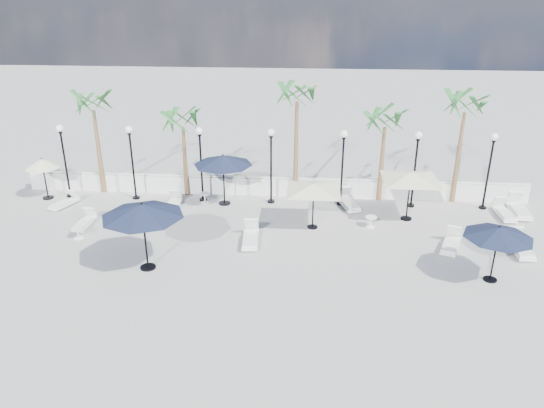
# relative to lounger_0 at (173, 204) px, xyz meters

# --- Properties ---
(ground) EXTENTS (100.00, 100.00, 0.00)m
(ground) POSITION_rel_lounger_0_xyz_m (4.78, -5.46, -0.22)
(ground) COLOR #9A9A95
(ground) RESTS_ON ground
(balustrade) EXTENTS (26.00, 0.30, 1.01)m
(balustrade) POSITION_rel_lounger_0_xyz_m (4.78, 2.04, 0.25)
(balustrade) COLOR silver
(balustrade) RESTS_ON ground
(lamppost_0) EXTENTS (0.36, 0.36, 3.84)m
(lamppost_0) POSITION_rel_lounger_0_xyz_m (-5.72, 1.04, 2.27)
(lamppost_0) COLOR black
(lamppost_0) RESTS_ON ground
(lamppost_1) EXTENTS (0.36, 0.36, 3.84)m
(lamppost_1) POSITION_rel_lounger_0_xyz_m (-2.22, 1.04, 2.27)
(lamppost_1) COLOR black
(lamppost_1) RESTS_ON ground
(lamppost_2) EXTENTS (0.36, 0.36, 3.84)m
(lamppost_2) POSITION_rel_lounger_0_xyz_m (1.28, 1.04, 2.27)
(lamppost_2) COLOR black
(lamppost_2) RESTS_ON ground
(lamppost_3) EXTENTS (0.36, 0.36, 3.84)m
(lamppost_3) POSITION_rel_lounger_0_xyz_m (4.78, 1.04, 2.27)
(lamppost_3) COLOR black
(lamppost_3) RESTS_ON ground
(lamppost_4) EXTENTS (0.36, 0.36, 3.84)m
(lamppost_4) POSITION_rel_lounger_0_xyz_m (8.28, 1.04, 2.27)
(lamppost_4) COLOR black
(lamppost_4) RESTS_ON ground
(lamppost_5) EXTENTS (0.36, 0.36, 3.84)m
(lamppost_5) POSITION_rel_lounger_0_xyz_m (11.78, 1.04, 2.27)
(lamppost_5) COLOR black
(lamppost_5) RESTS_ON ground
(lamppost_6) EXTENTS (0.36, 0.36, 3.84)m
(lamppost_6) POSITION_rel_lounger_0_xyz_m (15.28, 1.04, 2.27)
(lamppost_6) COLOR black
(lamppost_6) RESTS_ON ground
(palm_0) EXTENTS (2.60, 2.60, 5.50)m
(palm_0) POSITION_rel_lounger_0_xyz_m (-4.22, 1.84, 4.31)
(palm_0) COLOR brown
(palm_0) RESTS_ON ground
(palm_1) EXTENTS (2.60, 2.60, 4.70)m
(palm_1) POSITION_rel_lounger_0_xyz_m (0.28, 1.84, 3.53)
(palm_1) COLOR brown
(palm_1) RESTS_ON ground
(palm_2) EXTENTS (2.60, 2.60, 6.10)m
(palm_2) POSITION_rel_lounger_0_xyz_m (5.98, 1.84, 4.89)
(palm_2) COLOR brown
(palm_2) RESTS_ON ground
(palm_3) EXTENTS (2.60, 2.60, 4.90)m
(palm_3) POSITION_rel_lounger_0_xyz_m (10.28, 1.84, 3.73)
(palm_3) COLOR brown
(palm_3) RESTS_ON ground
(palm_4) EXTENTS (2.60, 2.60, 5.70)m
(palm_4) POSITION_rel_lounger_0_xyz_m (13.98, 1.84, 4.51)
(palm_4) COLOR brown
(palm_4) RESTS_ON ground
(lounger_0) EXTENTS (0.67, 1.79, 0.66)m
(lounger_0) POSITION_rel_lounger_0_xyz_m (0.00, 0.00, 0.00)
(lounger_0) COLOR silver
(lounger_0) RESTS_ON ground
(lounger_1) EXTENTS (1.07, 1.74, 0.62)m
(lounger_1) POSITION_rel_lounger_0_xyz_m (-5.46, -0.25, -0.01)
(lounger_1) COLOR silver
(lounger_1) RESTS_ON ground
(lounger_2) EXTENTS (0.59, 1.71, 0.64)m
(lounger_2) POSITION_rel_lounger_0_xyz_m (-3.54, -2.40, -0.01)
(lounger_2) COLOR silver
(lounger_2) RESTS_ON ground
(lounger_3) EXTENTS (0.78, 2.05, 0.75)m
(lounger_3) POSITION_rel_lounger_0_xyz_m (4.23, -3.46, 0.03)
(lounger_3) COLOR silver
(lounger_3) RESTS_ON ground
(lounger_4) EXTENTS (1.21, 2.13, 0.76)m
(lounger_4) POSITION_rel_lounger_0_xyz_m (8.64, 0.76, 0.03)
(lounger_4) COLOR silver
(lounger_4) RESTS_ON ground
(lounger_5) EXTENTS (1.26, 1.99, 0.71)m
(lounger_5) POSITION_rel_lounger_0_xyz_m (12.70, -3.39, 0.02)
(lounger_5) COLOR silver
(lounger_5) RESTS_ON ground
(lounger_6) EXTENTS (0.71, 2.07, 0.77)m
(lounger_6) POSITION_rel_lounger_0_xyz_m (15.44, -3.48, 0.04)
(lounger_6) COLOR silver
(lounger_6) RESTS_ON ground
(lounger_7) EXTENTS (0.67, 1.91, 0.71)m
(lounger_7) POSITION_rel_lounger_0_xyz_m (15.98, 0.10, 0.02)
(lounger_7) COLOR silver
(lounger_7) RESTS_ON ground
(lounger_8) EXTENTS (0.81, 2.20, 0.81)m
(lounger_8) POSITION_rel_lounger_0_xyz_m (16.78, 0.48, 0.05)
(lounger_8) COLOR silver
(lounger_8) RESTS_ON ground
(side_table_0) EXTENTS (0.51, 0.51, 0.50)m
(side_table_0) POSITION_rel_lounger_0_xyz_m (-3.34, -3.62, 0.08)
(side_table_0) COLOR silver
(side_table_0) RESTS_ON ground
(side_table_1) EXTENTS (0.53, 0.53, 0.51)m
(side_table_1) POSITION_rel_lounger_0_xyz_m (1.43, 0.74, 0.09)
(side_table_1) COLOR silver
(side_table_1) RESTS_ON ground
(side_table_2) EXTENTS (0.54, 0.54, 0.52)m
(side_table_2) POSITION_rel_lounger_0_xyz_m (9.54, -1.54, 0.09)
(side_table_2) COLOR silver
(side_table_2) RESTS_ON ground
(parasol_navy_left) EXTENTS (3.17, 3.17, 2.80)m
(parasol_navy_left) POSITION_rel_lounger_0_xyz_m (0.45, -5.92, 2.24)
(parasol_navy_left) COLOR black
(parasol_navy_left) RESTS_ON ground
(parasol_navy_mid) EXTENTS (2.93, 2.93, 2.62)m
(parasol_navy_mid) POSITION_rel_lounger_0_xyz_m (2.45, 0.68, 2.08)
(parasol_navy_mid) COLOR black
(parasol_navy_mid) RESTS_ON ground
(parasol_navy_right) EXTENTS (2.54, 2.54, 2.28)m
(parasol_navy_right) POSITION_rel_lounger_0_xyz_m (13.59, -5.87, 1.78)
(parasol_navy_right) COLOR black
(parasol_navy_right) RESTS_ON ground
(parasol_cream_sq_a) EXTENTS (4.69, 4.69, 2.30)m
(parasol_cream_sq_a) POSITION_rel_lounger_0_xyz_m (6.88, -1.76, 1.91)
(parasol_cream_sq_a) COLOR black
(parasol_cream_sq_a) RESTS_ON ground
(parasol_cream_sq_b) EXTENTS (5.02, 5.02, 2.51)m
(parasol_cream_sq_b) POSITION_rel_lounger_0_xyz_m (11.31, -0.51, 2.10)
(parasol_cream_sq_b) COLOR black
(parasol_cream_sq_b) RESTS_ON ground
(parasol_cream_small) EXTENTS (1.79, 1.79, 2.19)m
(parasol_cream_small) POSITION_rel_lounger_0_xyz_m (-6.78, 0.74, 1.65)
(parasol_cream_small) COLOR black
(parasol_cream_small) RESTS_ON ground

